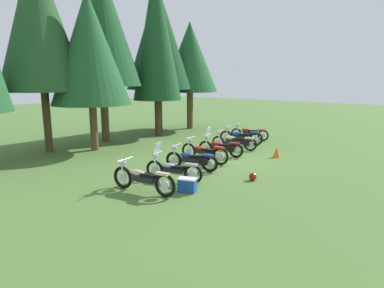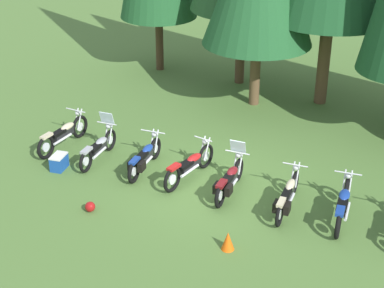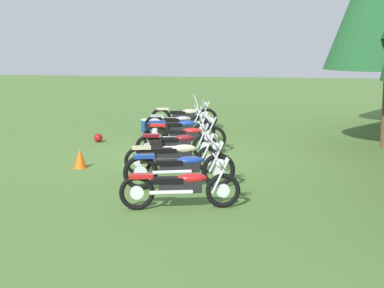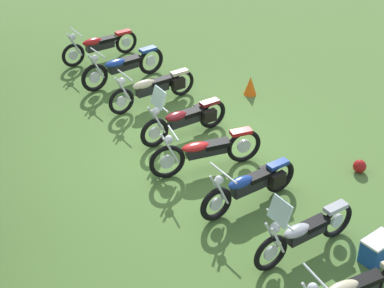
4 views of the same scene
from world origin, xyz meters
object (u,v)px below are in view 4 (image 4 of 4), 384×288
(motorcycle_2, at_px, (251,185))
(motorcycle_5, at_px, (154,87))
(motorcycle_1, at_px, (304,232))
(traffic_cone, at_px, (250,86))
(motorcycle_3, at_px, (206,150))
(motorcycle_6, at_px, (123,66))
(motorcycle_7, at_px, (99,45))
(dropped_helmet, at_px, (360,166))
(picnic_cooler, at_px, (378,249))
(motorcycle_4, at_px, (185,118))

(motorcycle_2, height_order, motorcycle_5, motorcycle_2)
(motorcycle_1, distance_m, traffic_cone, 5.82)
(motorcycle_3, xyz_separation_m, traffic_cone, (2.79, -2.09, -0.22))
(motorcycle_6, relative_size, motorcycle_7, 1.05)
(motorcycle_3, xyz_separation_m, motorcycle_7, (5.91, 1.09, -0.02))
(motorcycle_7, bearing_deg, motorcycle_2, 86.04)
(dropped_helmet, bearing_deg, traffic_cone, 12.80)
(motorcycle_5, bearing_deg, motorcycle_2, 83.10)
(motorcycle_5, relative_size, picnic_cooler, 3.44)
(motorcycle_7, bearing_deg, motorcycle_3, 84.59)
(motorcycle_5, xyz_separation_m, dropped_helmet, (-4.05, -3.25, -0.30))
(motorcycle_7, bearing_deg, traffic_cone, 119.70)
(motorcycle_5, distance_m, dropped_helmet, 5.20)
(motorcycle_2, height_order, traffic_cone, motorcycle_2)
(motorcycle_5, xyz_separation_m, picnic_cooler, (-6.45, -2.20, -0.21))
(motorcycle_4, distance_m, picnic_cooler, 5.17)
(motorcycle_4, xyz_separation_m, motorcycle_6, (3.01, 0.75, 0.00))
(motorcycle_6, height_order, traffic_cone, motorcycle_6)
(motorcycle_1, xyz_separation_m, motorcycle_5, (5.91, 1.08, -0.01))
(motorcycle_3, bearing_deg, motorcycle_4, -92.17)
(motorcycle_3, distance_m, motorcycle_5, 3.04)
(motorcycle_2, xyz_separation_m, motorcycle_3, (1.35, 0.44, 0.02))
(motorcycle_5, height_order, picnic_cooler, motorcycle_5)
(motorcycle_4, height_order, motorcycle_5, motorcycle_4)
(motorcycle_1, relative_size, motorcycle_6, 0.92)
(motorcycle_5, bearing_deg, motorcycle_3, 79.11)
(motorcycle_6, distance_m, picnic_cooler, 8.25)
(traffic_cone, xyz_separation_m, dropped_helmet, (-3.81, -0.87, -0.10))
(motorcycle_5, xyz_separation_m, traffic_cone, (-0.24, -2.38, -0.20))
(motorcycle_1, relative_size, traffic_cone, 4.43)
(motorcycle_3, bearing_deg, motorcycle_2, 105.00)
(motorcycle_2, relative_size, motorcycle_7, 0.98)
(motorcycle_6, xyz_separation_m, picnic_cooler, (-7.80, -2.68, -0.23))
(motorcycle_2, distance_m, motorcycle_6, 5.85)
(motorcycle_5, distance_m, traffic_cone, 2.40)
(motorcycle_2, height_order, dropped_helmet, motorcycle_2)
(motorcycle_7, relative_size, dropped_helmet, 7.97)
(motorcycle_3, relative_size, dropped_helmet, 8.79)
(picnic_cooler, bearing_deg, traffic_cone, -1.66)
(motorcycle_2, xyz_separation_m, motorcycle_7, (7.26, 1.53, -0.00))
(motorcycle_7, relative_size, picnic_cooler, 3.31)
(motorcycle_5, relative_size, motorcycle_6, 0.99)
(motorcycle_4, bearing_deg, traffic_cone, -161.29)
(motorcycle_6, relative_size, traffic_cone, 4.81)
(motorcycle_3, bearing_deg, motorcycle_6, -83.09)
(picnic_cooler, bearing_deg, motorcycle_6, 18.96)
(motorcycle_1, distance_m, motorcycle_3, 2.99)
(picnic_cooler, bearing_deg, motorcycle_7, 17.85)
(motorcycle_1, height_order, traffic_cone, motorcycle_1)
(traffic_cone, height_order, dropped_helmet, traffic_cone)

